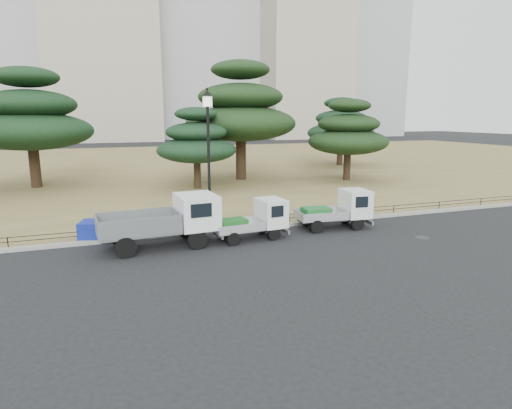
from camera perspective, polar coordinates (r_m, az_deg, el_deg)
name	(u,v)px	position (r m, az deg, el deg)	size (l,w,h in m)	color
ground	(272,245)	(17.54, 2.21, -5.41)	(220.00, 220.00, 0.00)	black
lawn	(166,165)	(46.85, -11.91, 5.20)	(120.00, 56.00, 0.15)	olive
curb	(252,228)	(19.86, -0.58, -3.12)	(120.00, 0.25, 0.16)	gray
truck_large	(166,219)	(17.42, -11.85, -1.92)	(4.78, 2.17, 2.03)	black
truck_kei_front	(255,220)	(18.25, -0.16, -2.03)	(3.26, 1.63, 1.66)	black
truck_kei_rear	(338,209)	(20.34, 10.94, -0.64)	(3.51, 1.75, 1.78)	black
street_lamp	(208,137)	(18.98, -6.39, 8.95)	(0.55, 0.55, 6.10)	black
pipe_fence	(251,220)	(19.91, -0.73, -2.02)	(38.00, 0.04, 0.40)	black
tarp_pile	(100,228)	(19.17, -20.13, -2.96)	(1.72, 1.45, 0.99)	#13249A
manhole	(422,238)	(19.89, 21.27, -4.14)	(0.60, 0.60, 0.01)	#2D2D30
pine_west_near	(30,119)	(34.27, -27.92, 10.03)	(8.35, 8.35, 8.35)	black
pine_center_left	(196,142)	(30.26, -7.94, 8.26)	(5.55, 5.55, 5.64)	black
pine_center_right	(241,112)	(34.41, -2.06, 12.27)	(8.73, 8.73, 9.27)	black
pine_east_near	(348,134)	(34.76, 12.21, 9.21)	(6.29, 6.29, 6.35)	black
pine_east_far	(341,126)	(45.65, 11.25, 10.18)	(6.88, 6.88, 6.91)	black
tower_center_left	(99,7)	(103.01, -20.23, 23.52)	(22.00, 20.00, 55.00)	#AAA08C
tower_east	(301,35)	(109.60, 6.04, 21.51)	(20.00, 18.00, 48.00)	#AAA08C
tower_far_east	(351,1)	(127.14, 12.52, 24.99)	(24.00, 20.00, 70.00)	#A0A0A5
radio_tower	(406,21)	(129.84, 19.34, 22.10)	(1.80, 1.80, 63.00)	#D83F33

